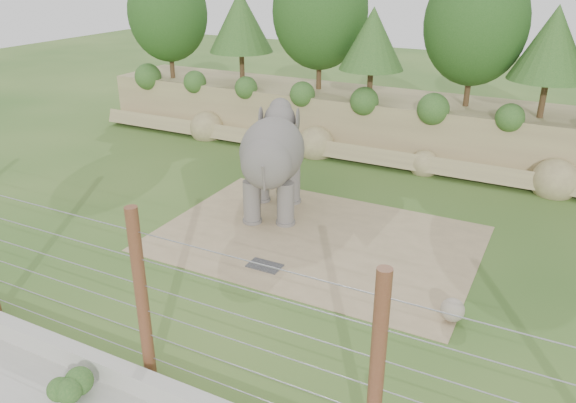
% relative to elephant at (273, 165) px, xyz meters
% --- Properties ---
extents(ground, '(90.00, 90.00, 0.00)m').
position_rel_elephant_xyz_m(ground, '(1.74, -4.21, -1.77)').
color(ground, '#2C571E').
rests_on(ground, ground).
extents(back_embankment, '(30.00, 5.52, 8.77)m').
position_rel_elephant_xyz_m(back_embankment, '(2.32, 8.47, 2.19)').
color(back_embankment, '#8A7855').
rests_on(back_embankment, ground).
extents(dirt_patch, '(10.00, 7.00, 0.02)m').
position_rel_elephant_xyz_m(dirt_patch, '(2.24, -1.21, -1.76)').
color(dirt_patch, '#917D5B').
rests_on(dirt_patch, ground).
extents(drain_grate, '(1.00, 0.60, 0.03)m').
position_rel_elephant_xyz_m(drain_grate, '(1.64, -3.52, -1.74)').
color(drain_grate, '#262628').
rests_on(drain_grate, dirt_patch).
extents(elephant, '(3.26, 4.76, 3.55)m').
position_rel_elephant_xyz_m(elephant, '(0.00, 0.00, 0.00)').
color(elephant, '#68625D').
rests_on(elephant, ground).
extents(stone_ball, '(0.60, 0.60, 0.60)m').
position_rel_elephant_xyz_m(stone_ball, '(7.09, -3.71, -1.45)').
color(stone_ball, gray).
rests_on(stone_ball, dirt_patch).
extents(retaining_wall, '(26.00, 0.35, 0.50)m').
position_rel_elephant_xyz_m(retaining_wall, '(1.74, -9.21, -1.52)').
color(retaining_wall, '#AFAEA3').
rests_on(retaining_wall, ground).
extents(barrier_fence, '(20.26, 0.26, 4.00)m').
position_rel_elephant_xyz_m(barrier_fence, '(1.74, -8.71, 0.23)').
color(barrier_fence, '#5C2C1A').
rests_on(barrier_fence, ground).
extents(walkway_shrub, '(0.62, 0.62, 0.62)m').
position_rel_elephant_xyz_m(walkway_shrub, '(0.74, -10.01, -1.45)').
color(walkway_shrub, '#275421').
rests_on(walkway_shrub, walkway).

